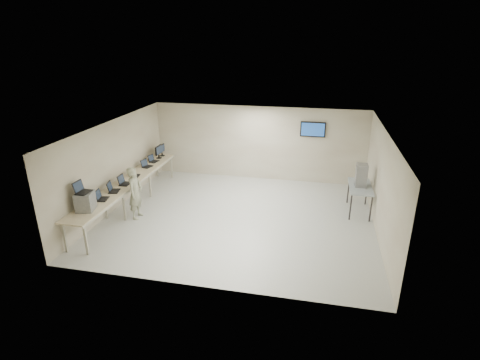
% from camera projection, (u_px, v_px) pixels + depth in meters
% --- Properties ---
extents(room, '(8.01, 7.01, 2.81)m').
position_uv_depth(room, '(240.00, 174.00, 11.01)').
color(room, '#BDBDBD').
rests_on(room, ground).
extents(workbench, '(0.76, 6.00, 0.90)m').
position_uv_depth(workbench, '(128.00, 183.00, 11.87)').
color(workbench, '#C0BB95').
rests_on(workbench, ground).
extents(equipment_box, '(0.51, 0.56, 0.49)m').
position_uv_depth(equipment_box, '(85.00, 201.00, 9.80)').
color(equipment_box, gray).
rests_on(equipment_box, workbench).
extents(laptop_on_box, '(0.33, 0.40, 0.31)m').
position_uv_depth(laptop_on_box, '(81.00, 190.00, 9.70)').
color(laptop_on_box, black).
rests_on(laptop_on_box, equipment_box).
extents(laptop_0, '(0.36, 0.41, 0.28)m').
position_uv_depth(laptop_0, '(101.00, 197.00, 10.49)').
color(laptop_0, black).
rests_on(laptop_0, workbench).
extents(laptop_1, '(0.39, 0.43, 0.29)m').
position_uv_depth(laptop_1, '(112.00, 189.00, 11.04)').
color(laptop_1, black).
rests_on(laptop_1, workbench).
extents(laptop_2, '(0.31, 0.38, 0.29)m').
position_uv_depth(laptop_2, '(124.00, 182.00, 11.58)').
color(laptop_2, black).
rests_on(laptop_2, workbench).
extents(laptop_3, '(0.32, 0.37, 0.25)m').
position_uv_depth(laptop_3, '(134.00, 174.00, 12.26)').
color(laptop_3, black).
rests_on(laptop_3, workbench).
extents(laptop_4, '(0.36, 0.39, 0.27)m').
position_uv_depth(laptop_4, '(146.00, 165.00, 13.11)').
color(laptop_4, black).
rests_on(laptop_4, workbench).
extents(laptop_5, '(0.33, 0.37, 0.26)m').
position_uv_depth(laptop_5, '(153.00, 160.00, 13.66)').
color(laptop_5, black).
rests_on(laptop_5, workbench).
extents(monitor_near, '(0.21, 0.48, 0.48)m').
position_uv_depth(monitor_near, '(159.00, 151.00, 13.98)').
color(monitor_near, black).
rests_on(monitor_near, workbench).
extents(monitor_far, '(0.19, 0.44, 0.43)m').
position_uv_depth(monitor_far, '(162.00, 149.00, 14.26)').
color(monitor_far, black).
rests_on(monitor_far, workbench).
extents(soldier, '(0.39, 0.59, 1.61)m').
position_uv_depth(soldier, '(135.00, 193.00, 11.19)').
color(soldier, gray).
rests_on(soldier, ground).
extents(side_table, '(0.68, 1.46, 0.87)m').
position_uv_depth(side_table, '(360.00, 188.00, 11.55)').
color(side_table, '#959FA5').
rests_on(side_table, ground).
extents(storage_bins, '(0.33, 0.37, 0.71)m').
position_uv_depth(storage_bins, '(361.00, 175.00, 11.41)').
color(storage_bins, '#959595').
rests_on(storage_bins, side_table).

